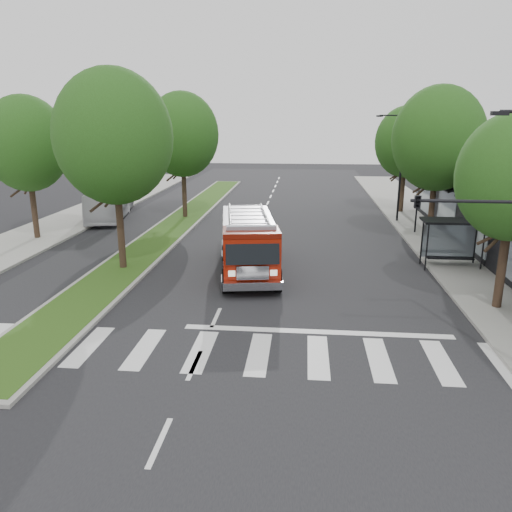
{
  "coord_description": "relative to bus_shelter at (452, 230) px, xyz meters",
  "views": [
    {
      "loc": [
        3.4,
        -18.35,
        7.73
      ],
      "look_at": [
        1.33,
        2.91,
        1.8
      ],
      "focal_mm": 35.0,
      "sensor_mm": 36.0,
      "label": 1
    }
  ],
  "objects": [
    {
      "name": "ground",
      "position": [
        -11.2,
        -8.15,
        -2.04
      ],
      "size": [
        140.0,
        140.0,
        0.0
      ],
      "primitive_type": "plane",
      "color": "black",
      "rests_on": "ground"
    },
    {
      "name": "sidewalk_right",
      "position": [
        1.3,
        1.85,
        -1.96
      ],
      "size": [
        5.0,
        80.0,
        0.15
      ],
      "primitive_type": "cube",
      "color": "gray",
      "rests_on": "ground"
    },
    {
      "name": "sidewalk_left",
      "position": [
        -25.7,
        1.85,
        -1.96
      ],
      "size": [
        5.0,
        80.0,
        0.15
      ],
      "primitive_type": "cube",
      "color": "gray",
      "rests_on": "ground"
    },
    {
      "name": "median",
      "position": [
        -17.2,
        9.85,
        -1.96
      ],
      "size": [
        3.0,
        50.0,
        0.15
      ],
      "color": "gray",
      "rests_on": "ground"
    },
    {
      "name": "bus_shelter",
      "position": [
        0.0,
        0.0,
        0.0
      ],
      "size": [
        3.2,
        1.6,
        2.61
      ],
      "color": "black",
      "rests_on": "ground"
    },
    {
      "name": "tree_right_mid",
      "position": [
        0.3,
        5.85,
        4.45
      ],
      "size": [
        5.6,
        5.6,
        9.72
      ],
      "color": "black",
      "rests_on": "ground"
    },
    {
      "name": "tree_right_far",
      "position": [
        0.3,
        15.85,
        3.8
      ],
      "size": [
        5.0,
        5.0,
        8.73
      ],
      "color": "black",
      "rests_on": "ground"
    },
    {
      "name": "tree_median_near",
      "position": [
        -17.2,
        -2.15,
        4.77
      ],
      "size": [
        5.8,
        5.8,
        10.16
      ],
      "color": "black",
      "rests_on": "ground"
    },
    {
      "name": "tree_median_far",
      "position": [
        -17.2,
        11.85,
        4.45
      ],
      "size": [
        5.6,
        5.6,
        9.72
      ],
      "color": "black",
      "rests_on": "ground"
    },
    {
      "name": "tree_left_mid",
      "position": [
        -25.2,
        3.85,
        4.12
      ],
      "size": [
        5.2,
        5.2,
        9.16
      ],
      "color": "black",
      "rests_on": "ground"
    },
    {
      "name": "streetlight_right_far",
      "position": [
        -0.85,
        11.85,
        2.44
      ],
      "size": [
        2.11,
        0.2,
        8.0
      ],
      "color": "black",
      "rests_on": "ground"
    },
    {
      "name": "fire_engine",
      "position": [
        -10.62,
        -1.64,
        -0.57
      ],
      "size": [
        3.96,
        9.11,
        3.05
      ],
      "rotation": [
        0.0,
        0.0,
        0.16
      ],
      "color": "#580E04",
      "rests_on": "ground"
    },
    {
      "name": "city_bus",
      "position": [
        -23.2,
        11.73,
        -0.68
      ],
      "size": [
        4.19,
        10.02,
        2.72
      ],
      "primitive_type": "imported",
      "rotation": [
        0.0,
        0.0,
        0.2
      ],
      "color": "#BBBBC0",
      "rests_on": "ground"
    }
  ]
}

